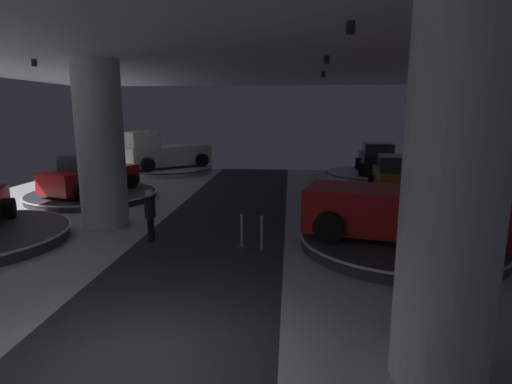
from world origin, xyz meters
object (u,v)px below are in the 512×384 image
(display_car_deep_right, at_px, (377,159))
(visitor_walking_near, at_px, (150,212))
(column_right, at_px, (453,194))
(display_platform_mid_right, at_px, (400,242))
(display_car_far_left, at_px, (91,175))
(display_platform_deep_right, at_px, (376,175))
(display_platform_far_right, at_px, (396,197))
(display_platform_far_left, at_px, (93,195))
(pickup_truck_deep_left, at_px, (162,153))
(display_car_far_right, at_px, (397,178))
(column_left, at_px, (101,145))
(pickup_truck_mid_right, at_px, (415,206))
(display_platform_deep_left, at_px, (168,170))

(display_car_deep_right, bearing_deg, visitor_walking_near, -126.25)
(display_car_deep_right, bearing_deg, column_right, -98.68)
(column_right, xyz_separation_m, display_platform_mid_right, (0.95, 5.83, -2.56))
(display_car_far_left, distance_m, display_platform_mid_right, 13.38)
(display_platform_deep_right, bearing_deg, display_platform_far_right, -93.49)
(display_platform_mid_right, bearing_deg, display_car_deep_right, 81.60)
(display_platform_far_left, height_order, pickup_truck_deep_left, pickup_truck_deep_left)
(display_car_far_right, bearing_deg, column_left, -155.92)
(display_platform_far_left, bearing_deg, display_car_far_right, 2.89)
(column_right, xyz_separation_m, display_platform_far_right, (2.44, 12.37, -2.61))
(display_platform_far_left, bearing_deg, display_car_deep_right, 25.48)
(display_car_far_left, relative_size, display_car_far_right, 1.04)
(display_car_far_left, xyz_separation_m, display_platform_deep_right, (13.84, 6.65, -0.85))
(display_car_deep_right, bearing_deg, display_car_far_left, -154.44)
(visitor_walking_near, bearing_deg, display_platform_deep_right, 53.81)
(pickup_truck_mid_right, bearing_deg, pickup_truck_deep_left, 129.76)
(column_left, height_order, display_car_deep_right, column_left)
(column_left, height_order, display_platform_mid_right, column_left)
(pickup_truck_mid_right, bearing_deg, display_platform_far_right, 79.98)
(column_right, height_order, visitor_walking_near, column_right)
(display_car_far_left, bearing_deg, column_right, -46.65)
(column_left, xyz_separation_m, display_car_deep_right, (11.28, 10.79, -1.61))
(display_platform_mid_right, relative_size, visitor_walking_near, 3.57)
(column_left, relative_size, display_car_deep_right, 1.26)
(display_platform_mid_right, relative_size, pickup_truck_mid_right, 1.00)
(column_right, relative_size, display_platform_far_left, 0.98)
(column_left, relative_size, column_right, 1.00)
(pickup_truck_deep_left, relative_size, pickup_truck_mid_right, 0.94)
(pickup_truck_deep_left, distance_m, display_platform_far_right, 14.60)
(display_car_deep_right, relative_size, display_platform_mid_right, 0.77)
(column_left, height_order, display_platform_deep_left, column_left)
(display_platform_deep_right, xyz_separation_m, display_platform_far_right, (-0.36, -5.97, -0.07))
(column_left, height_order, column_right, same)
(display_car_far_left, bearing_deg, display_platform_deep_left, 82.62)
(display_platform_deep_right, xyz_separation_m, display_car_far_right, (-0.36, -5.94, 0.81))
(display_car_far_left, bearing_deg, display_car_far_right, 3.01)
(display_car_far_left, bearing_deg, display_platform_far_right, 2.88)
(pickup_truck_deep_left, relative_size, display_platform_far_right, 0.91)
(column_left, xyz_separation_m, display_car_far_right, (10.92, 4.88, -1.73))
(display_platform_far_left, distance_m, pickup_truck_mid_right, 13.71)
(column_left, distance_m, display_platform_deep_left, 12.61)
(display_car_deep_right, bearing_deg, display_platform_far_right, -93.48)
(display_car_far_left, xyz_separation_m, display_car_far_right, (13.48, 0.71, -0.05))
(display_platform_far_left, xyz_separation_m, display_car_far_left, (-0.01, -0.03, 0.90))
(display_platform_far_right, distance_m, pickup_truck_mid_right, 6.82)
(pickup_truck_mid_right, bearing_deg, display_platform_mid_right, 165.36)
(display_platform_far_left, bearing_deg, display_platform_deep_left, 82.67)
(column_right, bearing_deg, pickup_truck_mid_right, 77.59)
(display_platform_deep_right, distance_m, display_platform_mid_right, 12.65)
(display_car_deep_right, bearing_deg, display_platform_deep_right, 84.90)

